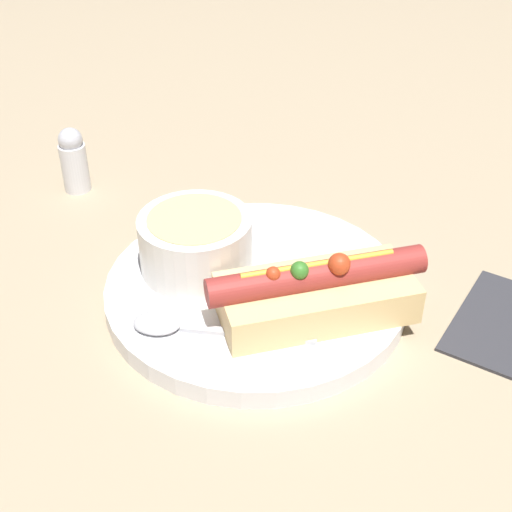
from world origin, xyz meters
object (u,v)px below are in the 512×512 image
at_px(spoon, 178,325).
at_px(salt_shaker, 74,160).
at_px(soup_bowl, 196,241).
at_px(hot_dog, 316,292).

distance_m(spoon, salt_shaker, 0.29).
bearing_deg(soup_bowl, salt_shaker, 90.16).
relative_size(hot_dog, salt_shaker, 2.37).
bearing_deg(hot_dog, spoon, 175.42).
bearing_deg(spoon, hot_dog, -161.22).
xyz_separation_m(spoon, salt_shaker, (0.06, 0.28, 0.01)).
height_order(hot_dog, soup_bowl, hot_dog).
relative_size(hot_dog, spoon, 1.41).
relative_size(soup_bowl, spoon, 0.81).
bearing_deg(spoon, soup_bowl, -88.24).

